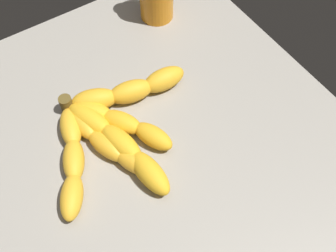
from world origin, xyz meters
TOP-DOWN VIEW (x-y plane):
  - ground_plane at (0.00, 0.00)cm, footprint 70.95×63.88cm
  - banana_bunch at (6.94, 1.83)cm, footprint 22.67×28.36cm

SIDE VIEW (x-z plane):
  - ground_plane at x=0.00cm, z-range -3.57..0.00cm
  - banana_bunch at x=6.94cm, z-range -0.15..3.43cm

